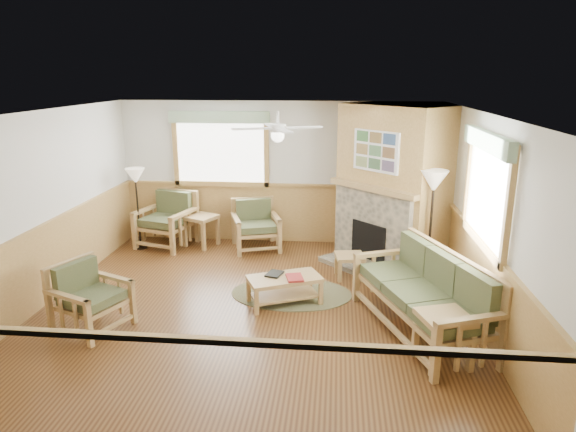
# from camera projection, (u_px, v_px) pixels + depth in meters

# --- Properties ---
(floor) EXTENTS (6.00, 6.00, 0.01)m
(floor) POSITION_uv_depth(u_px,v_px,m) (255.00, 307.00, 7.25)
(floor) COLOR #533217
(floor) RESTS_ON ground
(ceiling) EXTENTS (6.00, 6.00, 0.01)m
(ceiling) POSITION_uv_depth(u_px,v_px,m) (251.00, 113.00, 6.53)
(ceiling) COLOR white
(ceiling) RESTS_ON floor
(wall_back) EXTENTS (6.00, 0.02, 2.70)m
(wall_back) POSITION_uv_depth(u_px,v_px,m) (279.00, 173.00, 9.77)
(wall_back) COLOR silver
(wall_back) RESTS_ON floor
(wall_front) EXTENTS (6.00, 0.02, 2.70)m
(wall_front) POSITION_uv_depth(u_px,v_px,m) (192.00, 316.00, 4.01)
(wall_front) COLOR silver
(wall_front) RESTS_ON floor
(wall_left) EXTENTS (0.02, 6.00, 2.70)m
(wall_left) POSITION_uv_depth(u_px,v_px,m) (41.00, 209.00, 7.17)
(wall_left) COLOR silver
(wall_left) RESTS_ON floor
(wall_right) EXTENTS (0.02, 6.00, 2.70)m
(wall_right) POSITION_uv_depth(u_px,v_px,m) (483.00, 221.00, 6.61)
(wall_right) COLOR silver
(wall_right) RESTS_ON floor
(wainscot) EXTENTS (6.00, 6.00, 1.10)m
(wainscot) POSITION_uv_depth(u_px,v_px,m) (254.00, 270.00, 7.11)
(wainscot) COLOR #AD8547
(wainscot) RESTS_ON floor
(fireplace) EXTENTS (3.11, 3.11, 2.70)m
(fireplace) POSITION_uv_depth(u_px,v_px,m) (393.00, 186.00, 8.67)
(fireplace) COLOR #AD8547
(fireplace) RESTS_ON floor
(window_back) EXTENTS (1.90, 0.16, 1.50)m
(window_back) POSITION_uv_depth(u_px,v_px,m) (219.00, 110.00, 9.51)
(window_back) COLOR white
(window_back) RESTS_ON wall_back
(window_right) EXTENTS (0.16, 1.90, 1.50)m
(window_right) POSITION_uv_depth(u_px,v_px,m) (494.00, 130.00, 6.11)
(window_right) COLOR white
(window_right) RESTS_ON wall_right
(ceiling_fan) EXTENTS (1.59, 1.59, 0.36)m
(ceiling_fan) POSITION_uv_depth(u_px,v_px,m) (278.00, 114.00, 6.80)
(ceiling_fan) COLOR white
(ceiling_fan) RESTS_ON ceiling
(sofa) EXTENTS (2.40, 1.65, 1.02)m
(sofa) POSITION_uv_depth(u_px,v_px,m) (421.00, 294.00, 6.44)
(sofa) COLOR #A8844E
(sofa) RESTS_ON floor
(armchair_back_left) EXTENTS (1.13, 1.13, 1.02)m
(armchair_back_left) POSITION_uv_depth(u_px,v_px,m) (166.00, 220.00, 9.70)
(armchair_back_left) COLOR #A8844E
(armchair_back_left) RESTS_ON floor
(armchair_back_right) EXTENTS (1.03, 1.03, 0.91)m
(armchair_back_right) POSITION_uv_depth(u_px,v_px,m) (256.00, 225.00, 9.53)
(armchair_back_right) COLOR #A8844E
(armchair_back_right) RESTS_ON floor
(armchair_left) EXTENTS (1.02, 1.02, 0.87)m
(armchair_left) POSITION_uv_depth(u_px,v_px,m) (91.00, 297.00, 6.54)
(armchair_left) COLOR #A8844E
(armchair_left) RESTS_ON floor
(coffee_table) EXTENTS (1.14, 0.88, 0.41)m
(coffee_table) POSITION_uv_depth(u_px,v_px,m) (284.00, 290.00, 7.31)
(coffee_table) COLOR #A8844E
(coffee_table) RESTS_ON floor
(end_table_chairs) EXTENTS (0.70, 0.69, 0.60)m
(end_table_chairs) POSITION_uv_depth(u_px,v_px,m) (201.00, 231.00, 9.75)
(end_table_chairs) COLOR #A8844E
(end_table_chairs) RESTS_ON floor
(end_table_sofa) EXTENTS (0.67, 0.66, 0.61)m
(end_table_sofa) POSITION_uv_depth(u_px,v_px,m) (443.00, 339.00, 5.76)
(end_table_sofa) COLOR #A8844E
(end_table_sofa) RESTS_ON floor
(footstool) EXTENTS (0.51, 0.51, 0.39)m
(footstool) POSITION_uv_depth(u_px,v_px,m) (349.00, 266.00, 8.25)
(footstool) COLOR #A8844E
(footstool) RESTS_ON floor
(braided_rug) EXTENTS (2.14, 2.14, 0.01)m
(braided_rug) POSITION_uv_depth(u_px,v_px,m) (291.00, 293.00, 7.67)
(braided_rug) COLOR brown
(braided_rug) RESTS_ON floor
(floor_lamp_left) EXTENTS (0.46, 0.46, 1.53)m
(floor_lamp_left) POSITION_uv_depth(u_px,v_px,m) (138.00, 209.00, 9.49)
(floor_lamp_left) COLOR black
(floor_lamp_left) RESTS_ON floor
(floor_lamp_right) EXTENTS (0.52, 0.52, 1.81)m
(floor_lamp_right) POSITION_uv_depth(u_px,v_px,m) (430.00, 228.00, 7.84)
(floor_lamp_right) COLOR black
(floor_lamp_right) RESTS_ON floor
(book_red) EXTENTS (0.29, 0.34, 0.03)m
(book_red) POSITION_uv_depth(u_px,v_px,m) (295.00, 277.00, 7.18)
(book_red) COLOR maroon
(book_red) RESTS_ON coffee_table
(book_dark) EXTENTS (0.27, 0.32, 0.03)m
(book_dark) POSITION_uv_depth(u_px,v_px,m) (274.00, 273.00, 7.32)
(book_dark) COLOR black
(book_dark) RESTS_ON coffee_table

